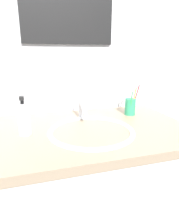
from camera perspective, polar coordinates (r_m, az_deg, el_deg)
name	(u,v)px	position (r m, az deg, el deg)	size (l,w,h in m)	color
tiled_wall_back	(68,61)	(1.29, -6.28, 14.69)	(2.30, 0.04, 2.40)	silver
vanity_counter	(84,200)	(1.22, -1.69, -24.38)	(1.10, 0.67, 0.88)	silver
sink_basin	(91,138)	(0.96, 0.50, -7.53)	(0.42, 0.42, 0.10)	white
faucet	(81,107)	(1.10, -2.38, 1.42)	(0.02, 0.17, 0.14)	silver
toothbrush_cup	(130,107)	(1.22, 11.85, 1.55)	(0.06, 0.06, 0.10)	#2D9966
toothbrush_yellow	(134,97)	(1.21, 13.05, 4.36)	(0.04, 0.02, 0.19)	yellow
toothbrush_red	(136,96)	(1.22, 13.59, 4.72)	(0.06, 0.02, 0.20)	red
toothbrush_green	(132,100)	(1.18, 12.27, 3.59)	(0.02, 0.04, 0.17)	green
soap_dispenser	(24,119)	(0.94, -18.75, -2.05)	(0.06, 0.06, 0.18)	white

